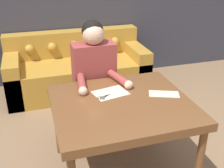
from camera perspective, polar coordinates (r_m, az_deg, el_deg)
The scene contains 6 objects.
dining_table at distance 2.33m, azimuth 2.01°, elevation -5.27°, with size 1.12×1.00×0.73m.
couch at distance 4.08m, azimuth -7.11°, elevation 2.88°, with size 1.94×0.85×0.80m.
person at distance 2.86m, azimuth -3.58°, elevation 0.56°, with size 0.50×0.61×1.27m.
pattern_paper_main at distance 2.43m, azimuth -0.31°, elevation -1.82°, with size 0.32×0.26×0.00m.
pattern_paper_offcut at distance 2.46m, azimuth 10.51°, elevation -2.01°, with size 0.28×0.21×0.00m.
scissors at distance 2.38m, azimuth -1.27°, elevation -2.50°, with size 0.23×0.16×0.01m.
Camera 1 is at (-0.63, -1.84, 1.85)m, focal length 45.00 mm.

